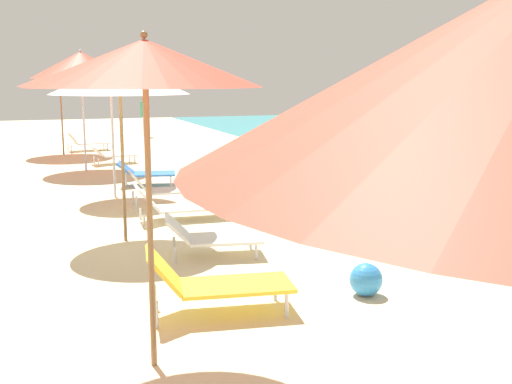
# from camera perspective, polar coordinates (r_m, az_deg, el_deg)

# --- Properties ---
(umbrella_third) EXTENTS (1.83, 1.83, 2.73)m
(umbrella_third) POSITION_cam_1_polar(r_m,az_deg,el_deg) (4.96, -10.16, 11.48)
(umbrella_third) COLOR olive
(umbrella_third) RESTS_ON ground
(lounger_third_shoreside) EXTENTS (1.54, 0.82, 0.71)m
(lounger_third_shoreside) POSITION_cam_1_polar(r_m,az_deg,el_deg) (6.39, -3.80, -8.19)
(lounger_third_shoreside) COLOR yellow
(lounger_third_shoreside) RESTS_ON ground
(umbrella_fourth) EXTENTS (1.99, 1.99, 2.65)m
(umbrella_fourth) POSITION_cam_1_polar(r_m,az_deg,el_deg) (9.16, -12.41, 10.10)
(umbrella_fourth) COLOR olive
(umbrella_fourth) RESTS_ON ground
(lounger_fourth_shoreside) EXTENTS (1.57, 0.69, 0.62)m
(lounger_fourth_shoreside) POSITION_cam_1_polar(r_m,az_deg,el_deg) (10.62, -7.09, -1.17)
(lounger_fourth_shoreside) COLOR white
(lounger_fourth_shoreside) RESTS_ON ground
(lounger_fourth_inland) EXTENTS (1.38, 0.87, 0.57)m
(lounger_fourth_inland) POSITION_cam_1_polar(r_m,az_deg,el_deg) (8.42, -4.15, -4.04)
(lounger_fourth_inland) COLOR white
(lounger_fourth_inland) RESTS_ON ground
(umbrella_fifth) EXTENTS (1.85, 1.85, 2.67)m
(umbrella_fifth) POSITION_cam_1_polar(r_m,az_deg,el_deg) (12.70, -13.22, 10.33)
(umbrella_fifth) COLOR silver
(umbrella_fifth) RESTS_ON ground
(lounger_fifth_shoreside) EXTENTS (1.38, 0.92, 0.54)m
(lounger_fifth_shoreside) POSITION_cam_1_polar(r_m,az_deg,el_deg) (14.15, -10.09, 1.80)
(lounger_fifth_shoreside) COLOR blue
(lounger_fifth_shoreside) RESTS_ON ground
(lounger_fifth_inland) EXTENTS (1.41, 0.68, 0.69)m
(lounger_fifth_inland) POSITION_cam_1_polar(r_m,az_deg,el_deg) (11.73, -8.37, 0.35)
(lounger_fifth_inland) COLOR white
(lounger_fifth_inland) RESTS_ON ground
(umbrella_sixth) EXTENTS (2.51, 2.51, 3.10)m
(umbrella_sixth) POSITION_cam_1_polar(r_m,az_deg,el_deg) (16.64, -15.75, 11.14)
(umbrella_sixth) COLOR silver
(umbrella_sixth) RESTS_ON ground
(lounger_sixth_shoreside) EXTENTS (1.35, 0.79, 0.53)m
(lounger_sixth_shoreside) POSITION_cam_1_polar(r_m,az_deg,el_deg) (17.92, -13.01, 3.42)
(lounger_sixth_shoreside) COLOR white
(lounger_sixth_shoreside) RESTS_ON ground
(umbrella_farthest) EXTENTS (2.52, 2.52, 2.68)m
(umbrella_farthest) POSITION_cam_1_polar(r_m,az_deg,el_deg) (20.25, -17.57, 9.91)
(umbrella_farthest) COLOR olive
(umbrella_farthest) RESTS_ON ground
(lounger_farthest_shoreside) EXTENTS (1.43, 0.83, 0.64)m
(lounger_farthest_shoreside) POSITION_cam_1_polar(r_m,az_deg,el_deg) (21.40, -15.29, 4.48)
(lounger_farthest_shoreside) COLOR white
(lounger_farthest_shoreside) RESTS_ON ground
(person_walking_mid) EXTENTS (0.39, 0.42, 1.66)m
(person_walking_mid) POSITION_cam_1_polar(r_m,az_deg,el_deg) (25.94, -10.16, 7.22)
(person_walking_mid) COLOR silver
(person_walking_mid) RESTS_ON ground
(beach_ball) EXTENTS (0.37, 0.37, 0.37)m
(beach_ball) POSITION_cam_1_polar(r_m,az_deg,el_deg) (7.04, 10.05, -7.91)
(beach_ball) COLOR #338CD8
(beach_ball) RESTS_ON ground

